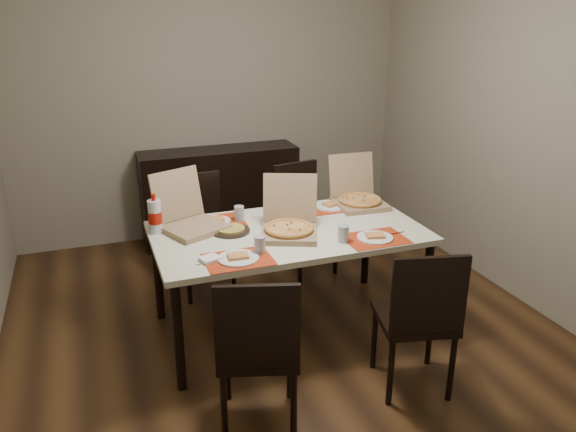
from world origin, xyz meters
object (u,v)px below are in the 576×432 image
object	(u,v)px
dip_bowl	(295,220)
chair_far_left	(200,228)
chair_near_right	(419,315)
dining_table	(288,239)
chair_near_left	(258,347)
pizza_box_center	(289,226)
chair_far_right	(302,213)
soda_bottle	(155,217)
sideboard	(220,194)

from	to	relation	value
dip_bowl	chair_far_left	bearing A→B (deg)	126.62
chair_near_right	dining_table	bearing A→B (deg)	116.18
chair_far_left	chair_near_right	bearing A→B (deg)	-63.20
dining_table	dip_bowl	bearing A→B (deg)	50.95
chair_far_left	chair_near_left	bearing A→B (deg)	-92.03
chair_near_right	pizza_box_center	distance (m)	1.03
chair_far_right	chair_near_right	bearing A→B (deg)	-89.83
chair_near_left	chair_near_right	size ratio (longest dim) A/B	1.00
chair_far_right	pizza_box_center	xyz separation A→B (m)	(-0.47, -0.95, 0.30)
dining_table	chair_near_left	size ratio (longest dim) A/B	1.94
chair_far_right	soda_bottle	size ratio (longest dim) A/B	3.43
chair_near_right	chair_far_left	bearing A→B (deg)	116.80
dip_bowl	sideboard	bearing A→B (deg)	94.85
chair_near_right	pizza_box_center	xyz separation A→B (m)	(-0.47, 0.86, 0.30)
sideboard	dining_table	world-z (taller)	sideboard
pizza_box_center	chair_far_left	bearing A→B (deg)	114.86
chair_near_left	chair_near_right	bearing A→B (deg)	-0.57
chair_near_right	chair_far_right	distance (m)	1.82
dining_table	soda_bottle	bearing A→B (deg)	163.28
sideboard	chair_near_left	bearing A→B (deg)	-99.49
soda_bottle	chair_far_right	bearing A→B (deg)	26.03
sideboard	soda_bottle	distance (m)	1.80
chair_far_right	dip_bowl	xyz separation A→B (m)	(-0.35, -0.76, 0.25)
sideboard	pizza_box_center	bearing A→B (deg)	-89.13
sideboard	pizza_box_center	size ratio (longest dim) A/B	2.94
sideboard	chair_near_left	size ratio (longest dim) A/B	1.61
sideboard	chair_far_left	bearing A→B (deg)	-112.18
chair_near_right	soda_bottle	xyz separation A→B (m)	(-1.30, 1.18, 0.35)
dining_table	dip_bowl	distance (m)	0.18
chair_near_left	pizza_box_center	xyz separation A→B (m)	(0.49, 0.85, 0.30)
chair_far_left	chair_far_right	bearing A→B (deg)	2.66
sideboard	pizza_box_center	xyz separation A→B (m)	(0.03, -1.88, 0.36)
pizza_box_center	dining_table	bearing A→B (deg)	76.39
chair_near_left	dip_bowl	size ratio (longest dim) A/B	7.70
dip_bowl	chair_near_left	bearing A→B (deg)	-119.91
chair_near_right	chair_far_left	world-z (taller)	same
chair_near_left	dip_bowl	bearing A→B (deg)	60.09
chair_near_left	pizza_box_center	size ratio (longest dim) A/B	1.82
dining_table	pizza_box_center	distance (m)	0.14
dining_table	chair_near_right	xyz separation A→B (m)	(0.46, -0.93, -0.17)
soda_bottle	dip_bowl	bearing A→B (deg)	-7.98
chair_near_left	chair_far_right	world-z (taller)	same
sideboard	dining_table	distance (m)	1.83
dip_bowl	soda_bottle	distance (m)	0.96
chair_near_right	chair_far_left	xyz separation A→B (m)	(-0.90, 1.78, 0.00)
dining_table	chair_far_left	bearing A→B (deg)	117.48
chair_near_right	chair_far_left	size ratio (longest dim) A/B	1.00
chair_far_right	dining_table	bearing A→B (deg)	-117.07
dip_bowl	chair_far_right	bearing A→B (deg)	65.13
soda_bottle	chair_near_right	bearing A→B (deg)	-42.33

